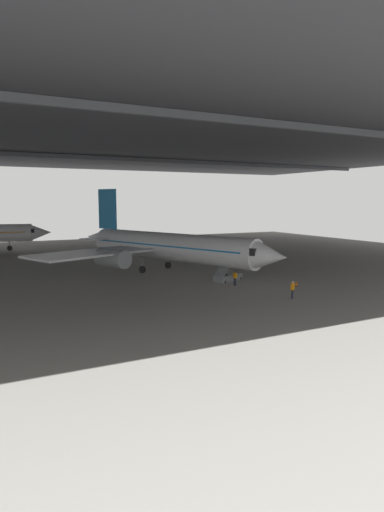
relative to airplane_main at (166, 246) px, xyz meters
name	(u,v)px	position (x,y,z in m)	size (l,w,h in m)	color
ground_plane	(188,275)	(1.66, -2.95, -3.28)	(110.00, 110.00, 0.00)	gray
hangar_structure	(145,142)	(1.56, 10.84, 14.05)	(121.00, 99.00, 17.98)	#4C4F54
airplane_main	(166,246)	(0.00, 0.00, 0.00)	(31.71, 31.77, 10.54)	white
boarding_stairs	(228,274)	(3.98, -8.36, -2.56)	(4.24, 2.82, 4.46)	slate
crew_worker_near_nose	(293,289)	(4.47, -18.72, -2.33)	(0.51, 0.35, 1.66)	#232838
crew_worker_by_stairs	(235,277)	(3.18, -11.02, -2.40)	(0.30, 0.54, 1.55)	#232838
traffic_cone_orange	(296,284)	(8.66, -14.36, -2.99)	(0.36, 0.36, 0.60)	black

